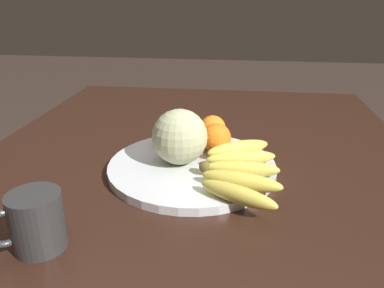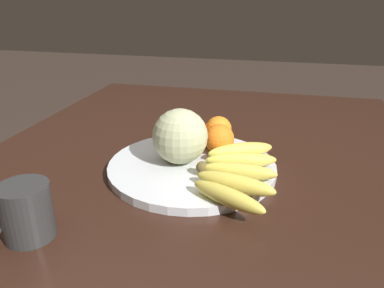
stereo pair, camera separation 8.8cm
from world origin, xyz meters
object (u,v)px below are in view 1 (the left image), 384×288
object	(u,v)px
banana_bunch	(240,168)
orange_mid_center	(164,136)
kitchen_table	(193,203)
orange_back_left	(193,136)
ceramic_mug	(35,222)
fruit_bowl	(192,166)
orange_back_right	(213,128)
orange_front_right	(191,129)
produce_tag	(178,145)
melon	(180,137)
orange_front_left	(216,138)

from	to	relation	value
banana_bunch	orange_mid_center	size ratio (longest dim) A/B	6.03
banana_bunch	orange_mid_center	bearing A→B (deg)	141.87
kitchen_table	orange_back_left	size ratio (longest dim) A/B	25.89
orange_back_left	ceramic_mug	distance (m)	0.47
fruit_bowl	orange_back_right	xyz separation A→B (m)	(-0.15, 0.04, 0.04)
banana_bunch	orange_front_right	distance (m)	0.25
orange_mid_center	produce_tag	distance (m)	0.04
produce_tag	ceramic_mug	size ratio (longest dim) A/B	0.81
kitchen_table	ceramic_mug	xyz separation A→B (m)	(0.31, -0.23, 0.13)
kitchen_table	fruit_bowl	distance (m)	0.10
fruit_bowl	melon	bearing A→B (deg)	-93.76
banana_bunch	orange_back_right	xyz separation A→B (m)	(-0.21, -0.08, 0.02)
melon	orange_front_left	distance (m)	0.11
melon	orange_back_right	bearing A→B (deg)	155.98
melon	banana_bunch	size ratio (longest dim) A/B	0.39
orange_back_right	orange_front_left	bearing A→B (deg)	11.42
ceramic_mug	orange_front_right	bearing A→B (deg)	157.75
melon	fruit_bowl	bearing A→B (deg)	86.24
ceramic_mug	kitchen_table	bearing A→B (deg)	143.90
banana_bunch	kitchen_table	bearing A→B (deg)	159.01
orange_front_left	orange_front_right	world-z (taller)	orange_front_left
fruit_bowl	orange_back_left	distance (m)	0.11
melon	produce_tag	size ratio (longest dim) A/B	1.48
melon	orange_back_left	size ratio (longest dim) A/B	2.13
melon	orange_front_right	size ratio (longest dim) A/B	2.35
orange_front_left	orange_mid_center	bearing A→B (deg)	-99.50
banana_bunch	orange_mid_center	world-z (taller)	orange_mid_center
orange_front_left	orange_back_right	size ratio (longest dim) A/B	1.06
orange_front_right	produce_tag	xyz separation A→B (m)	(0.05, -0.03, -0.03)
kitchen_table	orange_front_left	bearing A→B (deg)	152.44
orange_back_left	produce_tag	bearing A→B (deg)	-99.15
banana_bunch	ceramic_mug	size ratio (longest dim) A/B	3.08
orange_back_left	fruit_bowl	bearing A→B (deg)	5.47
banana_bunch	orange_front_right	world-z (taller)	orange_front_right
fruit_bowl	orange_back_left	size ratio (longest dim) A/B	6.51
orange_front_right	ceramic_mug	bearing A→B (deg)	-22.25
kitchen_table	fruit_bowl	xyz separation A→B (m)	(-0.01, -0.01, 0.09)
produce_tag	ceramic_mug	xyz separation A→B (m)	(0.43, -0.17, 0.03)
orange_front_left	orange_back_right	world-z (taller)	orange_front_left
orange_mid_center	orange_back_left	distance (m)	0.08
orange_mid_center	orange_back_right	size ratio (longest dim) A/B	0.79
orange_back_left	produce_tag	distance (m)	0.05
kitchen_table	orange_back_left	distance (m)	0.17
melon	orange_mid_center	distance (m)	0.12
banana_bunch	orange_front_left	bearing A→B (deg)	114.55
kitchen_table	banana_bunch	distance (m)	0.17
orange_back_left	orange_back_right	size ratio (longest dim) A/B	0.87
melon	produce_tag	xyz separation A→B (m)	(-0.10, -0.02, -0.06)
orange_front_left	produce_tag	bearing A→B (deg)	-105.07
fruit_bowl	banana_bunch	distance (m)	0.13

